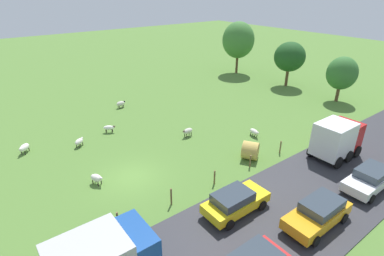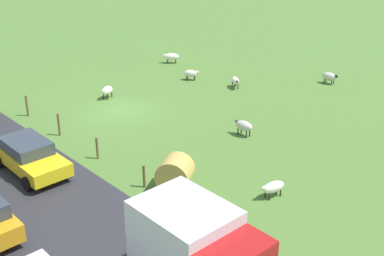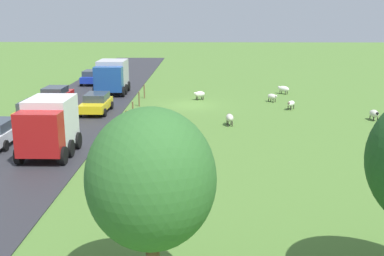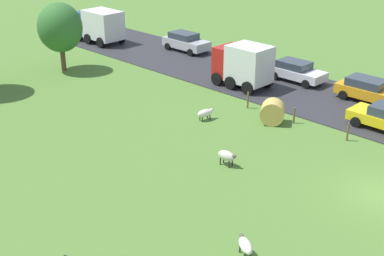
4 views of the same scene
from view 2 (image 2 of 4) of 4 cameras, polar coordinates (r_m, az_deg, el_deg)
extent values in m
plane|color=#517A33|center=(30.93, -7.99, 1.83)|extent=(160.00, 160.00, 0.00)
ellipsoid|color=silver|center=(33.01, -9.40, 4.14)|extent=(1.10, 0.88, 0.53)
ellipsoid|color=silver|center=(32.61, -9.84, 4.09)|extent=(0.31, 0.27, 0.20)
cylinder|color=#2D2823|center=(32.85, -9.39, 3.37)|extent=(0.07, 0.07, 0.33)
cylinder|color=#2D2823|center=(33.00, -9.82, 3.43)|extent=(0.07, 0.07, 0.33)
cylinder|color=#2D2823|center=(33.26, -8.91, 3.66)|extent=(0.07, 0.07, 0.33)
cylinder|color=#2D2823|center=(33.41, -9.34, 3.73)|extent=(0.07, 0.07, 0.33)
ellipsoid|color=silver|center=(21.97, 9.03, -6.50)|extent=(1.18, 0.67, 0.48)
ellipsoid|color=silver|center=(21.62, 7.97, -6.64)|extent=(0.29, 0.22, 0.20)
cylinder|color=#2D2823|center=(21.88, 8.58, -7.60)|extent=(0.07, 0.07, 0.29)
cylinder|color=#2D2823|center=(22.05, 8.14, -7.31)|extent=(0.07, 0.07, 0.29)
cylinder|color=#2D2823|center=(22.23, 9.80, -7.14)|extent=(0.07, 0.07, 0.29)
cylinder|color=#2D2823|center=(22.40, 9.36, -6.85)|extent=(0.07, 0.07, 0.29)
ellipsoid|color=beige|center=(36.54, 15.01, 5.55)|extent=(0.66, 1.08, 0.55)
ellipsoid|color=black|center=(36.31, 15.71, 5.56)|extent=(0.21, 0.28, 0.20)
cylinder|color=#2D2823|center=(36.67, 15.45, 4.97)|extent=(0.07, 0.07, 0.31)
cylinder|color=#2D2823|center=(36.41, 15.23, 4.86)|extent=(0.07, 0.07, 0.31)
cylinder|color=#2D2823|center=(36.90, 14.67, 5.17)|extent=(0.07, 0.07, 0.31)
cylinder|color=#2D2823|center=(36.64, 14.45, 5.07)|extent=(0.07, 0.07, 0.31)
ellipsoid|color=white|center=(34.59, 4.83, 5.27)|extent=(0.94, 1.13, 0.44)
ellipsoid|color=brown|center=(34.10, 5.05, 5.17)|extent=(0.29, 0.32, 0.20)
cylinder|color=#2D2823|center=(34.46, 5.13, 4.60)|extent=(0.07, 0.07, 0.35)
cylinder|color=#2D2823|center=(34.40, 4.74, 4.58)|extent=(0.07, 0.07, 0.35)
cylinder|color=#2D2823|center=(34.99, 4.89, 4.91)|extent=(0.07, 0.07, 0.35)
cylinder|color=#2D2823|center=(34.93, 4.50, 4.89)|extent=(0.07, 0.07, 0.35)
ellipsoid|color=silver|center=(36.06, -0.13, 6.09)|extent=(0.98, 1.06, 0.49)
ellipsoid|color=silver|center=(35.95, 0.59, 6.21)|extent=(0.30, 0.32, 0.20)
cylinder|color=#2D2823|center=(36.24, 0.32, 5.63)|extent=(0.07, 0.07, 0.30)
cylinder|color=#2D2823|center=(35.99, 0.24, 5.49)|extent=(0.07, 0.07, 0.30)
cylinder|color=#2D2823|center=(36.33, -0.51, 5.67)|extent=(0.07, 0.07, 0.30)
cylinder|color=#2D2823|center=(36.08, -0.59, 5.54)|extent=(0.07, 0.07, 0.30)
ellipsoid|color=white|center=(40.06, -2.29, 7.92)|extent=(1.22, 1.17, 0.54)
ellipsoid|color=silver|center=(40.05, -3.08, 8.08)|extent=(0.31, 0.31, 0.20)
cylinder|color=#2D2823|center=(40.03, -2.74, 7.37)|extent=(0.07, 0.07, 0.30)
cylinder|color=#2D2823|center=(40.31, -2.73, 7.49)|extent=(0.07, 0.07, 0.30)
cylinder|color=#2D2823|center=(40.01, -1.83, 7.38)|extent=(0.07, 0.07, 0.30)
cylinder|color=#2D2823|center=(40.30, -1.83, 7.50)|extent=(0.07, 0.07, 0.30)
ellipsoid|color=beige|center=(27.36, 5.81, 0.25)|extent=(0.60, 1.07, 0.52)
ellipsoid|color=brown|center=(27.59, 5.02, 0.75)|extent=(0.20, 0.27, 0.20)
cylinder|color=#2D2823|center=(27.57, 5.13, -0.41)|extent=(0.07, 0.07, 0.38)
cylinder|color=#2D2823|center=(27.78, 5.50, -0.23)|extent=(0.07, 0.07, 0.38)
cylinder|color=#2D2823|center=(27.26, 6.07, -0.74)|extent=(0.07, 0.07, 0.38)
cylinder|color=#2D2823|center=(27.47, 6.43, -0.56)|extent=(0.07, 0.07, 0.38)
cylinder|color=tan|center=(22.20, -1.89, -5.03)|extent=(1.86, 1.93, 1.49)
cylinder|color=brown|center=(31.27, -17.87, 2.36)|extent=(0.12, 0.12, 1.26)
cylinder|color=brown|center=(28.15, -14.58, 0.37)|extent=(0.12, 0.12, 1.25)
cylinder|color=brown|center=(25.21, -10.49, -2.22)|extent=(0.12, 0.12, 1.12)
cylinder|color=brown|center=(22.48, -5.35, -5.37)|extent=(0.12, 0.12, 1.06)
cylinder|color=brown|center=(20.03, 1.19, -9.12)|extent=(0.12, 0.12, 1.13)
cube|color=silver|center=(16.07, -0.81, -12.73)|extent=(2.31, 2.92, 2.68)
cylinder|color=black|center=(18.01, 0.13, -13.46)|extent=(0.30, 0.96, 0.96)
cube|color=yellow|center=(24.59, -17.44, -3.34)|extent=(1.87, 4.36, 0.61)
cube|color=#333D47|center=(24.62, -17.94, -1.87)|extent=(1.64, 2.40, 0.56)
cylinder|color=black|center=(23.93, -13.86, -4.50)|extent=(0.22, 0.64, 0.64)
cylinder|color=black|center=(23.25, -17.85, -5.89)|extent=(0.22, 0.64, 0.64)
cylinder|color=black|center=(26.23, -16.91, -2.27)|extent=(0.22, 0.64, 0.64)
cylinder|color=black|center=(20.26, -18.88, -10.79)|extent=(0.22, 0.64, 0.64)
camera|label=1|loc=(31.65, -48.80, 19.06)|focal=28.11mm
camera|label=3|loc=(23.41, 86.92, -8.03)|focal=44.18mm
camera|label=4|loc=(50.14, 7.52, 25.50)|focal=49.73mm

